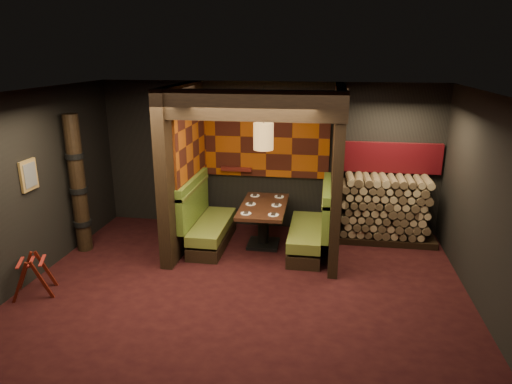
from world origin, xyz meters
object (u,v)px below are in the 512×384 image
object	(u,v)px
pendant_lamp	(263,136)
firewood_stack	(388,209)
dining_table	(263,217)
totem_column	(78,185)
booth_bench_left	(206,224)
booth_bench_right	(312,230)
luggage_rack	(33,274)

from	to	relation	value
pendant_lamp	firewood_stack	bearing A→B (deg)	16.12
dining_table	pendant_lamp	distance (m)	1.47
totem_column	firewood_stack	size ratio (longest dim) A/B	1.39
booth_bench_left	booth_bench_right	size ratio (longest dim) A/B	1.00
totem_column	pendant_lamp	bearing A→B (deg)	11.04
booth_bench_left	dining_table	size ratio (longest dim) A/B	1.09
pendant_lamp	firewood_stack	distance (m)	2.70
luggage_rack	totem_column	size ratio (longest dim) A/B	0.29
booth_bench_right	luggage_rack	world-z (taller)	booth_bench_right
booth_bench_left	booth_bench_right	world-z (taller)	same
booth_bench_left	pendant_lamp	size ratio (longest dim) A/B	1.50
luggage_rack	totem_column	distance (m)	1.80
booth_bench_right	luggage_rack	bearing A→B (deg)	-151.37
pendant_lamp	totem_column	xyz separation A→B (m)	(-3.11, -0.61, -0.82)
dining_table	totem_column	bearing A→B (deg)	-168.07
booth_bench_right	pendant_lamp	distance (m)	1.83
luggage_rack	firewood_stack	distance (m)	5.97
booth_bench_left	firewood_stack	xyz separation A→B (m)	(3.25, 0.70, 0.21)
dining_table	totem_column	size ratio (longest dim) A/B	0.61
booth_bench_left	booth_bench_right	xyz separation A→B (m)	(1.89, 0.00, 0.00)
booth_bench_right	pendant_lamp	bearing A→B (deg)	176.22
luggage_rack	pendant_lamp	bearing A→B (deg)	35.82
booth_bench_left	pendant_lamp	bearing A→B (deg)	3.21
dining_table	pendant_lamp	world-z (taller)	pendant_lamp
booth_bench_left	luggage_rack	bearing A→B (deg)	-133.27
booth_bench_left	pendant_lamp	xyz separation A→B (m)	(1.02, 0.06, 1.61)
booth_bench_right	pendant_lamp	xyz separation A→B (m)	(-0.87, 0.06, 1.61)
booth_bench_left	totem_column	bearing A→B (deg)	-165.25
booth_bench_left	dining_table	distance (m)	1.04
booth_bench_right	totem_column	xyz separation A→B (m)	(-3.98, -0.55, 0.79)
booth_bench_right	dining_table	xyz separation A→B (m)	(-0.87, 0.11, 0.14)
dining_table	firewood_stack	distance (m)	2.30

